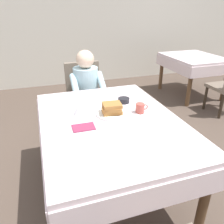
{
  "coord_description": "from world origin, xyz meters",
  "views": [
    {
      "loc": [
        -0.5,
        -1.56,
        1.58
      ],
      "look_at": [
        0.02,
        0.02,
        0.79
      ],
      "focal_mm": 36.15,
      "sensor_mm": 36.0,
      "label": 1
    }
  ],
  "objects": [
    {
      "name": "knife_right_of_plate",
      "position": [
        0.24,
        0.06,
        0.74
      ],
      "size": [
        0.04,
        0.2,
        0.0
      ],
      "primitive_type": "cube",
      "rotation": [
        0.0,
        0.0,
        1.68
      ],
      "color": "silver",
      "rests_on": "dining_table_main"
    },
    {
      "name": "bowl_butter",
      "position": [
        0.23,
        0.29,
        0.76
      ],
      "size": [
        0.11,
        0.11,
        0.04
      ],
      "primitive_type": "cylinder",
      "color": "black",
      "rests_on": "dining_table_main"
    },
    {
      "name": "background_table_far",
      "position": [
        2.23,
        1.9,
        0.62
      ],
      "size": [
        0.92,
        1.12,
        0.74
      ],
      "color": "silver",
      "rests_on": "ground"
    },
    {
      "name": "syrup_pitcher",
      "position": [
        -0.24,
        0.17,
        0.78
      ],
      "size": [
        0.08,
        0.08,
        0.07
      ],
      "color": "silver",
      "rests_on": "dining_table_main"
    },
    {
      "name": "fork_left_of_plate",
      "position": [
        -0.14,
        0.06,
        0.74
      ],
      "size": [
        0.03,
        0.18,
        0.0
      ],
      "primitive_type": "cube",
      "rotation": [
        0.0,
        0.0,
        1.63
      ],
      "color": "silver",
      "rests_on": "dining_table_main"
    },
    {
      "name": "napkin_folded",
      "position": [
        -0.24,
        -0.07,
        0.74
      ],
      "size": [
        0.17,
        0.12,
        0.01
      ],
      "primitive_type": "cube",
      "rotation": [
        0.0,
        0.0,
        -0.02
      ],
      "color": "#8C2D4C",
      "rests_on": "dining_table_main"
    },
    {
      "name": "plate_breakfast",
      "position": [
        0.05,
        0.08,
        0.75
      ],
      "size": [
        0.28,
        0.28,
        0.02
      ],
      "primitive_type": "cylinder",
      "color": "white",
      "rests_on": "dining_table_main"
    },
    {
      "name": "ground_plane",
      "position": [
        0.0,
        0.0,
        0.0
      ],
      "size": [
        14.0,
        14.0,
        0.0
      ],
      "primitive_type": "plane",
      "color": "brown"
    },
    {
      "name": "diner_person",
      "position": [
        0.03,
        1.01,
        0.67
      ],
      "size": [
        0.4,
        0.43,
        1.12
      ],
      "rotation": [
        0.0,
        0.0,
        3.14
      ],
      "color": "silver",
      "rests_on": "ground"
    },
    {
      "name": "cup_coffee",
      "position": [
        0.28,
        0.04,
        0.78
      ],
      "size": [
        0.11,
        0.08,
        0.08
      ],
      "color": "#B24C42",
      "rests_on": "dining_table_main"
    },
    {
      "name": "breakfast_stack",
      "position": [
        0.04,
        0.07,
        0.8
      ],
      "size": [
        0.19,
        0.17,
        0.09
      ],
      "color": "#A36B33",
      "rests_on": "plate_breakfast"
    },
    {
      "name": "spoon_near_edge",
      "position": [
        0.07,
        -0.24,
        0.74
      ],
      "size": [
        0.15,
        0.02,
        0.0
      ],
      "primitive_type": "cube",
      "rotation": [
        0.0,
        0.0,
        0.04
      ],
      "color": "silver",
      "rests_on": "dining_table_main"
    },
    {
      "name": "dining_table_main",
      "position": [
        0.0,
        0.0,
        0.65
      ],
      "size": [
        1.12,
        1.52,
        0.74
      ],
      "color": "silver",
      "rests_on": "ground"
    },
    {
      "name": "back_wall",
      "position": [
        0.0,
        3.4,
        1.6
      ],
      "size": [
        12.0,
        0.16,
        3.2
      ],
      "primitive_type": "cube",
      "color": "beige",
      "rests_on": "ground"
    },
    {
      "name": "chair_diner",
      "position": [
        0.03,
        1.17,
        0.53
      ],
      "size": [
        0.44,
        0.45,
        0.93
      ],
      "rotation": [
        0.0,
        0.0,
        3.14
      ],
      "color": "#7A6B5B",
      "rests_on": "ground"
    }
  ]
}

